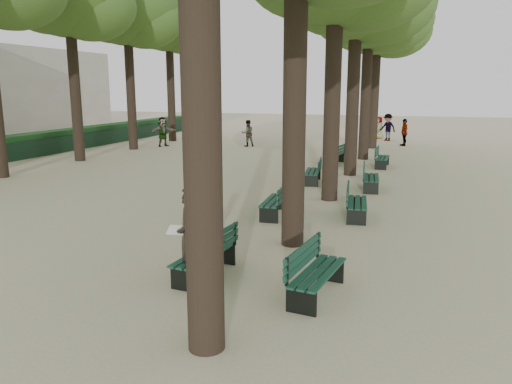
% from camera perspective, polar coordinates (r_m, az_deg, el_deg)
% --- Properties ---
extents(ground, '(120.00, 120.00, 0.00)m').
position_cam_1_polar(ground, '(9.66, -9.09, -10.27)').
color(ground, '#BBB48D').
rests_on(ground, ground).
extents(tree_central_4, '(6.00, 6.00, 9.95)m').
position_cam_1_polar(tree_central_4, '(26.38, 12.89, 20.38)').
color(tree_central_4, '#33261C').
rests_on(tree_central_4, ground).
extents(tree_central_5, '(6.00, 6.00, 9.95)m').
position_cam_1_polar(tree_central_5, '(31.31, 13.81, 18.94)').
color(tree_central_5, '#33261C').
rests_on(tree_central_5, ground).
extents(tree_far_4, '(6.00, 6.00, 10.45)m').
position_cam_1_polar(tree_far_4, '(30.89, -14.59, 19.93)').
color(tree_far_4, '#33261C').
rests_on(tree_far_4, ground).
extents(tree_far_5, '(6.00, 6.00, 10.45)m').
position_cam_1_polar(tree_far_5, '(35.19, -9.98, 19.09)').
color(tree_far_5, '#33261C').
rests_on(tree_far_5, ground).
extents(bench_left_0, '(0.75, 1.85, 0.92)m').
position_cam_1_polar(bench_left_0, '(9.84, -5.87, -8.06)').
color(bench_left_0, black).
rests_on(bench_left_0, ground).
extents(bench_left_1, '(0.69, 1.83, 0.92)m').
position_cam_1_polar(bench_left_1, '(14.28, 2.13, -1.68)').
color(bench_left_1, black).
rests_on(bench_left_1, ground).
extents(bench_left_2, '(0.80, 1.86, 0.92)m').
position_cam_1_polar(bench_left_2, '(19.35, 6.49, 1.84)').
color(bench_left_2, black).
rests_on(bench_left_2, ground).
extents(bench_left_3, '(0.79, 1.86, 0.92)m').
position_cam_1_polar(bench_left_3, '(24.30, 8.94, 3.81)').
color(bench_left_3, black).
rests_on(bench_left_3, ground).
extents(bench_right_0, '(0.80, 1.86, 0.92)m').
position_cam_1_polar(bench_right_0, '(8.95, 7.00, -10.15)').
color(bench_right_0, black).
rests_on(bench_right_0, ground).
extents(bench_right_1, '(0.78, 1.85, 0.92)m').
position_cam_1_polar(bench_right_1, '(14.34, 11.44, -1.86)').
color(bench_right_1, black).
rests_on(bench_right_1, ground).
extents(bench_right_2, '(0.74, 1.85, 0.92)m').
position_cam_1_polar(bench_right_2, '(18.38, 13.00, 1.08)').
color(bench_right_2, black).
rests_on(bench_right_2, ground).
extents(bench_right_3, '(0.59, 1.81, 0.92)m').
position_cam_1_polar(bench_right_3, '(23.74, 14.23, 3.40)').
color(bench_right_3, black).
rests_on(bench_right_3, ground).
extents(man_with_map, '(0.74, 0.84, 1.88)m').
position_cam_1_polar(man_with_map, '(9.22, -7.64, -5.10)').
color(man_with_map, black).
rests_on(man_with_map, ground).
extents(pedestrian_b, '(1.23, 0.89, 1.85)m').
position_cam_1_polar(pedestrian_b, '(35.76, 14.82, 7.16)').
color(pedestrian_b, '#262628').
rests_on(pedestrian_b, ground).
extents(pedestrian_a, '(0.83, 0.74, 1.64)m').
position_cam_1_polar(pedestrian_a, '(31.29, -0.96, 6.73)').
color(pedestrian_a, '#262628').
rests_on(pedestrian_a, ground).
extents(pedestrian_e, '(1.22, 1.62, 1.83)m').
position_cam_1_polar(pedestrian_e, '(31.81, -10.60, 6.79)').
color(pedestrian_e, '#262628').
rests_on(pedestrian_e, ground).
extents(pedestrian_c, '(0.64, 1.06, 1.70)m').
position_cam_1_polar(pedestrian_c, '(32.87, 16.58, 6.55)').
color(pedestrian_c, '#262628').
rests_on(pedestrian_c, ground).
extents(pedestrian_d, '(0.79, 0.74, 1.57)m').
position_cam_1_polar(pedestrian_d, '(37.12, 13.89, 7.15)').
color(pedestrian_d, '#262628').
rests_on(pedestrian_d, ground).
extents(fence, '(0.08, 42.00, 0.90)m').
position_cam_1_polar(fence, '(27.13, -27.13, 3.86)').
color(fence, black).
rests_on(fence, ground).
extents(building_far, '(12.00, 16.00, 7.00)m').
position_cam_1_polar(building_far, '(53.11, -26.81, 10.49)').
color(building_far, '#B7B2A3').
rests_on(building_far, ground).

